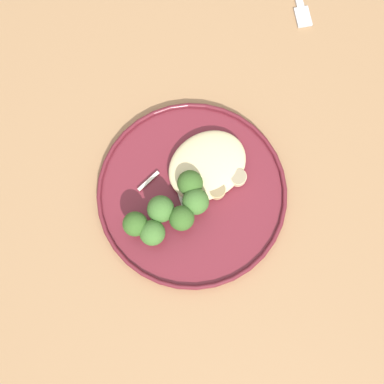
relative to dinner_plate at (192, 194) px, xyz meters
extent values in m
plane|color=#47423D|center=(0.04, 0.04, -0.75)|extent=(6.00, 6.00, 0.00)
cube|color=#9E754C|center=(0.04, 0.04, -0.03)|extent=(1.40, 1.00, 0.04)
cylinder|color=maroon|center=(0.00, 0.00, 0.00)|extent=(0.29, 0.29, 0.01)
torus|color=maroon|center=(0.00, 0.00, 0.01)|extent=(0.29, 0.29, 0.01)
ellipsoid|color=beige|center=(0.05, 0.02, 0.01)|extent=(0.13, 0.10, 0.03)
cylinder|color=#E5C689|center=(0.05, 0.02, 0.01)|extent=(0.03, 0.03, 0.01)
cylinder|color=#958159|center=(0.05, 0.02, 0.02)|extent=(0.03, 0.03, 0.00)
cylinder|color=#DBB77A|center=(0.03, -0.02, 0.01)|extent=(0.03, 0.03, 0.02)
cylinder|color=#8E774F|center=(0.03, -0.02, 0.02)|extent=(0.02, 0.02, 0.00)
cylinder|color=beige|center=(0.07, -0.02, 0.01)|extent=(0.03, 0.03, 0.01)
cylinder|color=#988766|center=(0.07, -0.02, 0.02)|extent=(0.02, 0.02, 0.00)
cylinder|color=#E5C689|center=(0.00, 0.00, 0.01)|extent=(0.03, 0.03, 0.01)
cylinder|color=#958159|center=(0.00, 0.00, 0.02)|extent=(0.03, 0.03, 0.00)
cylinder|color=beige|center=(0.02, 0.03, 0.01)|extent=(0.03, 0.03, 0.01)
cylinder|color=#988766|center=(0.02, 0.03, 0.02)|extent=(0.03, 0.03, 0.00)
cylinder|color=#7A994C|center=(-0.05, 0.00, 0.01)|extent=(0.02, 0.02, 0.02)
sphere|color=#42702D|center=(-0.05, 0.00, 0.04)|extent=(0.04, 0.04, 0.04)
cylinder|color=#89A356|center=(-0.10, 0.01, 0.01)|extent=(0.02, 0.02, 0.03)
sphere|color=#386023|center=(-0.10, 0.01, 0.04)|extent=(0.04, 0.04, 0.04)
cylinder|color=#89A356|center=(0.00, 0.01, 0.01)|extent=(0.01, 0.01, 0.02)
sphere|color=#386023|center=(0.00, 0.01, 0.03)|extent=(0.04, 0.04, 0.04)
cylinder|color=#89A356|center=(-0.08, -0.02, 0.01)|extent=(0.02, 0.02, 0.02)
sphere|color=#42702D|center=(-0.08, -0.02, 0.04)|extent=(0.04, 0.04, 0.04)
cylinder|color=#89A356|center=(-0.04, -0.03, 0.01)|extent=(0.01, 0.01, 0.03)
sphere|color=#386023|center=(-0.04, -0.03, 0.04)|extent=(0.04, 0.04, 0.04)
cylinder|color=#89A356|center=(-0.01, -0.02, 0.01)|extent=(0.02, 0.02, 0.02)
sphere|color=#42702D|center=(-0.01, -0.02, 0.04)|extent=(0.04, 0.04, 0.04)
cube|color=silver|center=(-0.04, 0.05, 0.01)|extent=(0.04, 0.01, 0.00)
cube|color=silver|center=(-0.02, 0.00, 0.01)|extent=(0.02, 0.05, 0.00)
cube|color=silver|center=(0.33, 0.13, -0.01)|extent=(0.04, 0.04, 0.00)
camera|label=1|loc=(-0.09, -0.12, 0.74)|focal=46.64mm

